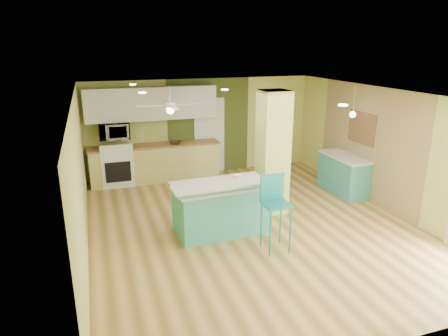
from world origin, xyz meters
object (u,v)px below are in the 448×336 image
Objects in this scene: peninsula at (222,207)px; bar_stool at (274,200)px; side_counter at (343,174)px; fruit_bowl at (176,142)px; canister at (237,179)px.

peninsula is 1.13m from bar_stool.
peninsula is 1.56× the size of bar_stool.
side_counter is at bearing 35.32° from bar_stool.
peninsula is 3.24m from fruit_bowl.
bar_stool is at bearing -56.55° from peninsula.
peninsula is at bearing -86.98° from fruit_bowl.
fruit_bowl is at bearing 97.61° from canister.
bar_stool is 3.32m from side_counter.
side_counter is 3.29m from canister.
canister is at bearing 114.15° from bar_stool.
side_counter is (3.32, 1.05, -0.05)m from peninsula.
canister reaches higher than peninsula.
peninsula is 11.73× the size of canister.
peninsula is 6.81× the size of fruit_bowl.
fruit_bowl is 1.72× the size of canister.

